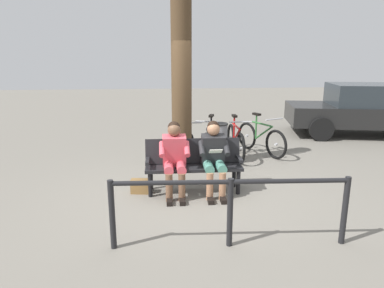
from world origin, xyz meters
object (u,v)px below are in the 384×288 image
Objects in this scene: tree_trunk at (181,76)px; litter_bin at (219,144)px; person_reading at (214,154)px; handbag at (140,186)px; bicycle_purple at (235,141)px; person_companion at (175,155)px; bicycle_red at (210,141)px; bench at (193,161)px; parked_car at (367,109)px; bicycle_orange at (261,139)px; bicycle_blue at (189,142)px.

litter_bin is at bearing -166.32° from tree_trunk.
handbag is at bearing -3.94° from person_reading.
tree_trunk is at bearing -60.58° from bicycle_purple.
litter_bin is 0.70m from bicycle_purple.
person_companion is 1.82m from tree_trunk.
bicycle_purple is 0.58m from bicycle_red.
bench is 1.83× the size of litter_bin.
tree_trunk is 6.18m from parked_car.
bicycle_red is (-0.58, -2.00, -0.15)m from bench.
bicycle_orange is 1.71m from bicycle_blue.
parked_car is at bearing 108.53° from bicycle_blue.
bench is at bearing -30.98° from bicycle_purple.
bench is at bearing -27.19° from person_reading.
bench is 1.03× the size of bicycle_orange.
person_reading is 0.71× the size of bicycle_purple.
bench is 0.36× the size of parked_car.
bicycle_blue reaches higher than bench.
bicycle_orange is at bearing -132.00° from person_companion.
parked_car is at bearing -141.09° from person_reading.
handbag is at bearing 58.18° from tree_trunk.
bench is 2.79m from bicycle_orange.
litter_bin is at bearing -137.14° from handbag.
bicycle_blue is (1.70, 0.20, 0.00)m from bicycle_orange.
person_reading is 0.64m from person_companion.
person_companion reaches higher than bicycle_purple.
bicycle_orange is 0.93× the size of bicycle_purple.
bicycle_orange is (-2.12, -2.29, -0.30)m from person_companion.
person_companion reaches higher than bicycle_orange.
bicycle_orange reaches higher than litter_bin.
handbag is 0.18× the size of bicycle_purple.
bench reaches higher than handbag.
litter_bin is 1.34m from bicycle_orange.
handbag is 2.29m from tree_trunk.
bicycle_blue is (-1.00, -2.00, 0.24)m from handbag.
person_reading is 2.21m from bicycle_red.
bench is 1.81m from tree_trunk.
handbag is at bearing -27.52° from bicycle_blue.
bicycle_blue is (1.05, -0.01, 0.00)m from bicycle_purple.
tree_trunk reaches higher than bicycle_blue.
bench is at bearing 2.31° from bicycle_red.
person_companion is 0.77× the size of bicycle_orange.
litter_bin reaches higher than bench.
bicycle_red is (-1.47, -2.07, 0.24)m from handbag.
person_reading is 0.32× the size of tree_trunk.
bicycle_red is (-0.26, -2.17, -0.31)m from person_reading.
tree_trunk reaches higher than person_companion.
person_reading reaches higher than bicycle_orange.
person_reading is at bearing 107.12° from tree_trunk.
bicycle_orange is 0.96× the size of bicycle_red.
tree_trunk is 2.30× the size of bicycle_red.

